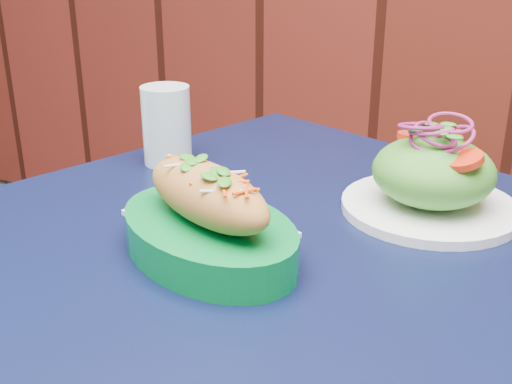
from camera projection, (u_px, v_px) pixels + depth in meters
The scene contains 4 objects.
cafe_table at pixel (282, 320), 0.73m from camera, with size 1.00×1.00×0.75m.
banh_mi_basket at pixel (208, 219), 0.67m from camera, with size 0.27×0.23×0.11m.
salad_plate at pixel (433, 178), 0.77m from camera, with size 0.22×0.22×0.12m.
water_glass at pixel (167, 125), 0.94m from camera, with size 0.07×0.07×0.11m, color silver.
Camera 1 is at (0.59, 1.14, 1.07)m, focal length 45.00 mm.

